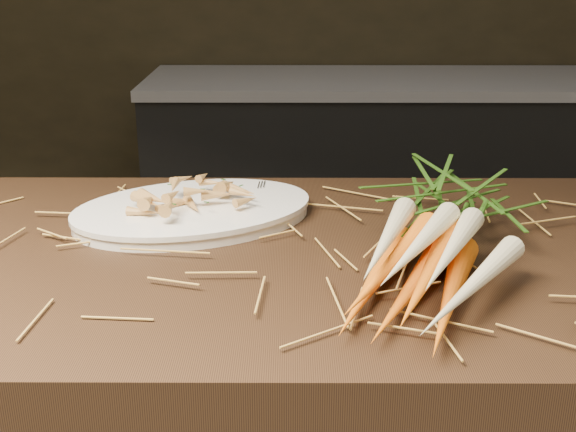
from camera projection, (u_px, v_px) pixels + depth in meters
name	position (u px, v px, depth m)	size (l,w,h in m)	color
back_counter	(373.00, 178.00, 2.99)	(1.82, 0.62, 0.84)	black
straw_bedding	(318.00, 243.00, 1.06)	(1.40, 0.60, 0.02)	#A68030
root_veg_bunch	(444.00, 226.00, 1.01)	(0.36, 0.57, 0.10)	#DD5C10
serving_platter	(194.00, 213.00, 1.17)	(0.39, 0.26, 0.02)	white
roasted_veg_heap	(193.00, 195.00, 1.16)	(0.19, 0.14, 0.04)	#AC7439
serving_fork	(276.00, 199.00, 1.20)	(0.01, 0.15, 0.00)	silver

